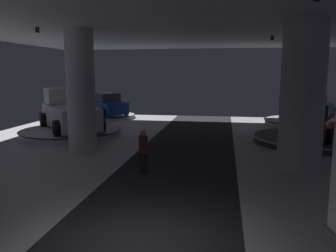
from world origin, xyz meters
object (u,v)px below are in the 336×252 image
Objects in this scene: column_right at (302,96)px; display_platform_deep_left at (106,116)px; display_platform_deep_right at (307,122)px; visitor_walking_near at (143,149)px; display_platform_far_right at (312,139)px; display_car_deep_left at (106,105)px; column_left at (81,91)px; display_car_deep_right at (308,109)px; display_car_far_right at (313,122)px; display_platform_far_left at (71,132)px; pickup_truck_far_left at (69,113)px.

display_platform_deep_left is (-12.12, 12.81, -2.60)m from column_right.
display_platform_deep_right is 3.64× the size of visitor_walking_near.
column_right reaches higher than display_platform_deep_right.
display_platform_deep_left is at bearing 151.08° from display_platform_far_right.
visitor_walking_near reaches higher than display_platform_far_right.
display_platform_deep_right is at bearing 56.84° from visitor_walking_near.
display_platform_deep_left is 1.09× the size of display_car_deep_left.
column_left is at bearing -140.41° from display_platform_deep_right.
display_platform_far_right is 1.03× the size of display_platform_deep_right.
display_platform_deep_left is at bearing 104.40° from column_left.
display_car_deep_left is 15.70m from visitor_walking_near.
display_platform_deep_left is 15.75m from visitor_walking_near.
display_car_deep_right is 15.47m from visitor_walking_near.
column_left is at bearing -161.16° from display_platform_far_right.
visitor_walking_near is (-8.44, -12.97, -0.22)m from display_car_deep_right.
display_car_far_right is (1.70, 5.21, -1.66)m from column_right.
display_platform_far_right is 1.05× the size of display_platform_far_left.
column_left is 11.65m from display_car_far_right.
pickup_truck_far_left reaches higher than display_platform_deep_right.
column_left reaches higher than display_platform_far_right.
visitor_walking_near is at bearing -48.28° from display_platform_far_left.
display_car_deep_right is at bearing 112.81° from display_platform_deep_right.
display_platform_far_right is 6.34m from display_platform_deep_right.
column_right is 6.11m from visitor_walking_near.
display_car_far_right is at bearing 71.89° from column_right.
display_car_deep_left is at bearing 104.32° from column_left.
display_car_deep_left reaches higher than display_platform_deep_right.
display_car_far_right is 1.07× the size of display_car_deep_left.
column_left reaches higher than display_platform_deep_right.
column_right is 17.82m from display_platform_deep_left.
display_car_deep_left is (-0.64, 7.77, 0.84)m from display_platform_far_left.
display_platform_far_left is 8.79m from visitor_walking_near.
display_car_far_right is at bearing 65.89° from display_platform_far_right.
column_left is at bearing -75.60° from display_platform_deep_left.
display_platform_deep_right is at bearing 79.64° from display_platform_far_right.
column_left is 1.00× the size of column_right.
display_car_deep_right is (-0.01, 0.03, 0.93)m from display_platform_deep_right.
display_platform_far_right is 15.77m from display_car_deep_left.
pickup_truck_far_left is at bearing 129.20° from display_platform_far_left.
column_right is at bearing -23.67° from display_platform_far_left.
display_platform_far_left is 0.98× the size of display_platform_deep_right.
display_platform_deep_right is 15.47m from visitor_walking_near.
column_left is at bearing -140.30° from display_car_deep_right.
pickup_truck_far_left is (-11.66, 5.27, -1.45)m from column_right.
pickup_truck_far_left reaches higher than display_car_deep_left.
column_left is 9.32m from column_right.
pickup_truck_far_left is at bearing -156.89° from display_car_deep_right.
display_car_deep_left reaches higher than display_platform_far_left.
pickup_truck_far_left is 7.54m from display_car_deep_left.
column_left is 12.00m from display_platform_deep_left.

